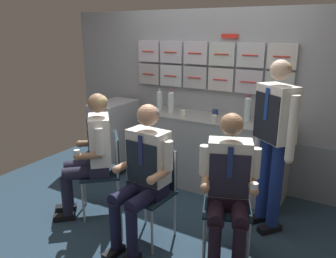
{
  "coord_description": "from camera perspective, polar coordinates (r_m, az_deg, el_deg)",
  "views": [
    {
      "loc": [
        1.68,
        -2.47,
        1.91
      ],
      "look_at": [
        0.13,
        0.14,
        1.0
      ],
      "focal_mm": 35.58,
      "sensor_mm": 36.0,
      "label": 1
    }
  ],
  "objects": [
    {
      "name": "ground",
      "position": [
        3.56,
        -3.06,
        -16.16
      ],
      "size": [
        4.8,
        4.8,
        0.04
      ],
      "primitive_type": "cube",
      "color": "#253A4D"
    },
    {
      "name": "galley_bulkhead",
      "position": [
        4.28,
        6.99,
        5.36
      ],
      "size": [
        4.2,
        0.14,
        2.15
      ],
      "color": "#979BA4",
      "rests_on": "ground"
    },
    {
      "name": "galley_counter",
      "position": [
        4.13,
        7.54,
        -4.14
      ],
      "size": [
        1.79,
        0.53,
        0.9
      ],
      "color": "#999B9C",
      "rests_on": "ground"
    },
    {
      "name": "service_trolley",
      "position": [
        4.65,
        -9.11,
        -0.91
      ],
      "size": [
        0.4,
        0.65,
        0.97
      ],
      "color": "black",
      "rests_on": "ground"
    },
    {
      "name": "folding_chair_left",
      "position": [
        3.58,
        -10.13,
        -6.11
      ],
      "size": [
        0.56,
        0.56,
        0.86
      ],
      "color": "#A8AAAF",
      "rests_on": "ground"
    },
    {
      "name": "crew_member_left",
      "position": [
        3.51,
        -12.89,
        -3.4
      ],
      "size": [
        0.68,
        0.65,
        1.3
      ],
      "color": "black",
      "rests_on": "ground"
    },
    {
      "name": "folding_chair_right",
      "position": [
        3.15,
        -2.38,
        -9.15
      ],
      "size": [
        0.43,
        0.43,
        0.86
      ],
      "color": "#A8AAAF",
      "rests_on": "ground"
    },
    {
      "name": "crew_member_right",
      "position": [
        2.96,
        -4.31,
        -7.01
      ],
      "size": [
        0.51,
        0.64,
        1.3
      ],
      "color": "black",
      "rests_on": "ground"
    },
    {
      "name": "folding_chair_by_counter",
      "position": [
        2.99,
        10.15,
        -10.87
      ],
      "size": [
        0.52,
        0.52,
        0.86
      ],
      "color": "#A8AAAF",
      "rests_on": "ground"
    },
    {
      "name": "crew_member_by_counter",
      "position": [
        2.77,
        10.38,
        -9.25
      ],
      "size": [
        0.55,
        0.68,
        1.28
      ],
      "color": "black",
      "rests_on": "ground"
    },
    {
      "name": "crew_member_standing",
      "position": [
        3.25,
        17.72,
        -0.68
      ],
      "size": [
        0.43,
        0.4,
        1.66
      ],
      "color": "black",
      "rests_on": "ground"
    },
    {
      "name": "water_bottle_clear",
      "position": [
        4.35,
        -1.46,
        5.02
      ],
      "size": [
        0.07,
        0.07,
        0.27
      ],
      "color": "silver",
      "rests_on": "galley_counter"
    },
    {
      "name": "sparkling_bottle_green",
      "position": [
        3.72,
        15.8,
        2.23
      ],
      "size": [
        0.07,
        0.07,
        0.25
      ],
      "color": "silver",
      "rests_on": "galley_counter"
    },
    {
      "name": "water_bottle_short",
      "position": [
        3.87,
        13.47,
        3.36
      ],
      "size": [
        0.07,
        0.07,
        0.3
      ],
      "color": "silver",
      "rests_on": "galley_counter"
    },
    {
      "name": "water_bottle_blue_cap",
      "position": [
        4.2,
        0.54,
        4.72
      ],
      "size": [
        0.08,
        0.08,
        0.29
      ],
      "color": "silver",
      "rests_on": "galley_counter"
    },
    {
      "name": "paper_cup_tan",
      "position": [
        3.79,
        7.93,
        1.8
      ],
      "size": [
        0.06,
        0.06,
        0.08
      ],
      "color": "silver",
      "rests_on": "galley_counter"
    },
    {
      "name": "coffee_cup_spare",
      "position": [
        4.44,
        0.17,
        4.14
      ],
      "size": [
        0.06,
        0.06,
        0.08
      ],
      "color": "tan",
      "rests_on": "galley_counter"
    },
    {
      "name": "coffee_cup_white",
      "position": [
        4.02,
        2.64,
        2.76
      ],
      "size": [
        0.06,
        0.06,
        0.07
      ],
      "color": "white",
      "rests_on": "galley_counter"
    },
    {
      "name": "espresso_cup_small",
      "position": [
        4.13,
        8.08,
        2.9
      ],
      "size": [
        0.07,
        0.07,
        0.06
      ],
      "color": "navy",
      "rests_on": "galley_counter"
    },
    {
      "name": "snack_banana",
      "position": [
        3.97,
        11.03,
        1.99
      ],
      "size": [
        0.17,
        0.1,
        0.04
      ],
      "color": "yellow",
      "rests_on": "galley_counter"
    }
  ]
}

